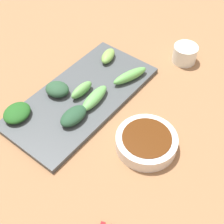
% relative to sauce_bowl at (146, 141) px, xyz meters
% --- Properties ---
extents(tabletop, '(2.10, 2.10, 0.02)m').
position_rel_sauce_bowl_xyz_m(tabletop, '(0.11, -0.03, -0.03)').
color(tabletop, '#8F6643').
rests_on(tabletop, ground).
extents(sauce_bowl, '(0.13, 0.13, 0.03)m').
position_rel_sauce_bowl_xyz_m(sauce_bowl, '(0.00, 0.00, 0.00)').
color(sauce_bowl, silver).
rests_on(sauce_bowl, tabletop).
extents(serving_plate, '(0.18, 0.38, 0.01)m').
position_rel_sauce_bowl_xyz_m(serving_plate, '(0.20, -0.02, -0.01)').
color(serving_plate, '#43494C').
rests_on(serving_plate, tabletop).
extents(broccoli_leafy_0, '(0.04, 0.07, 0.03)m').
position_rel_sauce_bowl_xyz_m(broccoli_leafy_0, '(0.16, 0.05, 0.01)').
color(broccoli_leafy_0, '#23482F').
rests_on(broccoli_leafy_0, serving_plate).
extents(broccoli_stalk_1, '(0.02, 0.07, 0.03)m').
position_rel_sauce_bowl_xyz_m(broccoli_stalk_1, '(0.20, -0.02, 0.01)').
color(broccoli_stalk_1, '#65A754').
rests_on(broccoli_stalk_1, serving_plate).
extents(broccoli_stalk_2, '(0.04, 0.09, 0.02)m').
position_rel_sauce_bowl_xyz_m(broccoli_stalk_2, '(0.16, -0.02, 0.01)').
color(broccoli_stalk_2, '#5DA653').
rests_on(broccoli_stalk_2, serving_plate).
extents(broccoli_leafy_3, '(0.07, 0.06, 0.03)m').
position_rel_sauce_bowl_xyz_m(broccoli_leafy_3, '(0.25, 0.01, 0.01)').
color(broccoli_leafy_3, '#284C31').
rests_on(broccoli_leafy_3, serving_plate).
extents(broccoli_leafy_4, '(0.07, 0.07, 0.02)m').
position_rel_sauce_bowl_xyz_m(broccoli_leafy_4, '(0.27, 0.12, 0.01)').
color(broccoli_leafy_4, '#1F571E').
rests_on(broccoli_leafy_4, serving_plate).
extents(broccoli_stalk_5, '(0.05, 0.07, 0.02)m').
position_rel_sauce_bowl_xyz_m(broccoli_stalk_5, '(0.23, -0.16, 0.01)').
color(broccoli_stalk_5, '#77A94C').
rests_on(broccoli_stalk_5, serving_plate).
extents(broccoli_stalk_6, '(0.05, 0.10, 0.02)m').
position_rel_sauce_bowl_xyz_m(broccoli_stalk_6, '(0.14, -0.14, 0.01)').
color(broccoli_stalk_6, '#5DAA4F').
rests_on(broccoli_stalk_6, serving_plate).
extents(tea_cup, '(0.06, 0.06, 0.05)m').
position_rel_sauce_bowl_xyz_m(tea_cup, '(0.08, -0.29, 0.01)').
color(tea_cup, white).
rests_on(tea_cup, tabletop).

